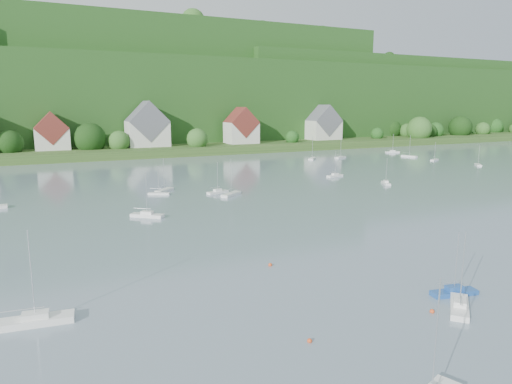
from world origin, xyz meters
TOP-DOWN VIEW (x-y plane):
  - far_shore_strip at (0.00, 200.00)m, footprint 600.00×60.00m
  - forested_ridge at (0.39, 268.57)m, footprint 620.00×181.22m
  - village_building_1 at (-30.00, 189.00)m, footprint 12.00×9.36m
  - village_building_2 at (5.00, 188.00)m, footprint 16.00×11.44m
  - village_building_3 at (45.00, 186.00)m, footprint 13.00×10.40m
  - village_building_4 at (90.00, 190.00)m, footprint 15.00×10.40m
  - near_sailboat_1 at (1.73, 33.61)m, footprint 5.10×2.33m
  - near_sailboat_3 at (-0.65, 30.86)m, footprint 5.28×4.98m
  - near_sailboat_6 at (-37.15, 45.01)m, footprint 6.59×2.52m
  - mooring_buoy_0 at (-3.48, 31.51)m, footprint 0.45×0.45m
  - mooring_buoy_3 at (-11.32, 49.55)m, footprint 0.47×0.47m
  - mooring_buoy_5 at (-16.84, 31.78)m, footprint 0.42×0.42m
  - far_sailboat_cluster at (5.82, 116.07)m, footprint 188.92×71.94m

SIDE VIEW (x-z plane):
  - mooring_buoy_0 at x=-3.48m, z-range -0.23..0.23m
  - mooring_buoy_3 at x=-11.32m, z-range -0.24..0.24m
  - mooring_buoy_5 at x=-16.84m, z-range -0.21..0.21m
  - far_sailboat_cluster at x=5.82m, z-range -3.98..4.73m
  - near_sailboat_1 at x=1.73m, z-range -2.93..3.72m
  - near_sailboat_3 at x=-0.65m, z-range -3.41..4.25m
  - near_sailboat_6 at x=-37.15m, z-range -3.88..4.79m
  - far_shore_strip at x=0.00m, z-range 0.00..3.00m
  - village_building_1 at x=-30.00m, z-range 1.75..15.75m
  - village_building_3 at x=45.00m, z-range 1.68..17.18m
  - village_building_4 at x=90.00m, z-range 1.34..17.84m
  - village_building_2 at x=5.00m, z-range 1.27..19.27m
  - forested_ridge at x=0.39m, z-range -12.06..57.83m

